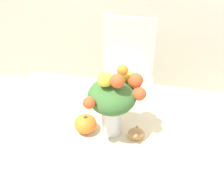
{
  "coord_description": "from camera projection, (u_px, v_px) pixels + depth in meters",
  "views": [
    {
      "loc": [
        0.11,
        -1.04,
        2.04
      ],
      "look_at": [
        -0.1,
        0.11,
        1.03
      ],
      "focal_mm": 50.0,
      "sensor_mm": 36.0,
      "label": 1
    }
  ],
  "objects": [
    {
      "name": "dining_chair_near_window",
      "position": [
        125.0,
        81.0,
        2.47
      ],
      "size": [
        0.42,
        0.42,
        1.01
      ],
      "rotation": [
        0.0,
        0.0,
        0.0
      ],
      "color": "white",
      "rests_on": "ground_plane"
    },
    {
      "name": "flower_vase",
      "position": [
        114.0,
        100.0,
        1.56
      ],
      "size": [
        0.29,
        0.27,
        0.41
      ],
      "color": "silver",
      "rests_on": "dining_table"
    },
    {
      "name": "dining_table",
      "position": [
        126.0,
        159.0,
        1.67
      ],
      "size": [
        1.48,
        1.12,
        0.78
      ],
      "color": "beige",
      "rests_on": "ground_plane"
    },
    {
      "name": "pumpkin",
      "position": [
        85.0,
        124.0,
        1.68
      ],
      "size": [
        0.12,
        0.12,
        0.11
      ],
      "color": "orange",
      "rests_on": "dining_table"
    },
    {
      "name": "turkey_figurine",
      "position": [
        137.0,
        132.0,
        1.66
      ],
      "size": [
        0.09,
        0.12,
        0.07
      ],
      "color": "#A87A4C",
      "rests_on": "dining_table"
    }
  ]
}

